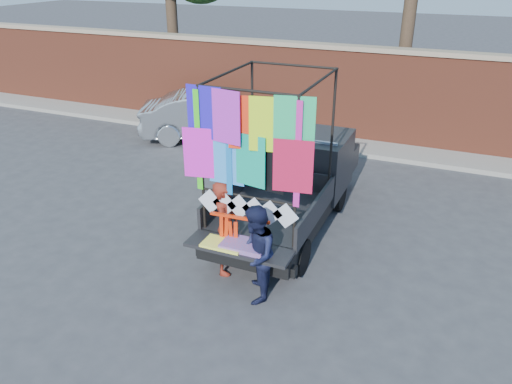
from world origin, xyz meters
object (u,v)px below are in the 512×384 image
at_px(pickup_truck, 297,179).
at_px(sedan, 215,116).
at_px(woman, 226,228).
at_px(man, 255,255).

distance_m(pickup_truck, sedan, 5.05).
bearing_deg(woman, pickup_truck, -21.80).
bearing_deg(sedan, man, -172.47).
xyz_separation_m(sedan, woman, (3.21, -5.86, 0.12)).
height_order(sedan, woman, woman).
relative_size(sedan, woman, 2.57).
bearing_deg(man, pickup_truck, 167.08).
height_order(pickup_truck, woman, pickup_truck).
relative_size(pickup_truck, sedan, 1.18).
bearing_deg(man, woman, -143.83).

